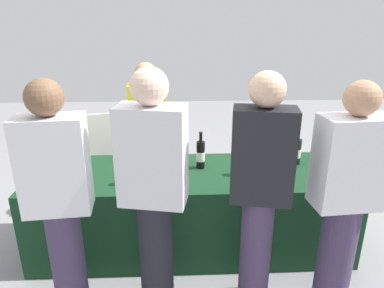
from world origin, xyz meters
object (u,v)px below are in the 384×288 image
Objects in this scene: wine_glass_1 at (144,170)px; guest_1 at (154,190)px; guest_0 at (59,199)px; guest_2 at (260,188)px; guest_3 at (346,196)px; wine_bottle_3 at (297,151)px; wine_glass_2 at (240,163)px; wine_bottle_0 at (76,156)px; wine_bottle_2 at (279,149)px; wine_glass_3 at (252,169)px; wine_glass_0 at (126,173)px; server_pouring at (148,133)px; wine_bottle_1 at (201,155)px; menu_board at (111,153)px.

guest_1 is at bearing -78.40° from wine_glass_1.
guest_2 reaches higher than guest_0.
wine_bottle_3 is at bearing 87.62° from guest_3.
wine_glass_1 is 0.79m from wine_glass_2.
guest_1 is at bearing -48.54° from wine_bottle_0.
wine_bottle_3 is at bearing -30.46° from wine_bottle_2.
wine_bottle_3 is 2.64× the size of wine_glass_3.
wine_bottle_2 is 1.40m from wine_glass_0.
guest_1 reaches higher than wine_glass_1.
wine_glass_0 is 0.90m from server_pouring.
wine_glass_0 is 1.05m from guest_2.
wine_bottle_2 is 0.15m from wine_bottle_3.
guest_1 is (0.11, -0.55, 0.10)m from wine_glass_1.
guest_0 is at bearing -154.12° from wine_bottle_3.
wine_bottle_2 is 0.18× the size of guest_2.
wine_bottle_0 reaches higher than wine_bottle_2.
guest_2 is at bearing -65.77° from wine_bottle_1.
guest_3 reaches higher than wine_bottle_0.
guest_0 is at bearing 66.28° from server_pouring.
wine_glass_1 is 0.08× the size of guest_2.
wine_bottle_1 is 0.77m from server_pouring.
wine_glass_2 is (0.78, 0.08, 0.01)m from wine_glass_1.
wine_bottle_3 is 0.34× the size of menu_board.
server_pouring is (-0.03, 0.83, 0.04)m from wine_glass_1.
guest_1 is 1.77× the size of menu_board.
guest_1 reaches higher than menu_board.
wine_glass_3 is at bearing -43.41° from wine_glass_2.
guest_3 is (1.39, -1.40, 0.01)m from server_pouring.
wine_glass_0 is at bearing 128.01° from guest_1.
wine_bottle_0 is at bearing 152.21° from guest_3.
wine_glass_0 is 0.08× the size of guest_2.
wine_glass_2 is at bearing -26.69° from wine_bottle_1.
menu_board is (-1.87, 1.85, -0.38)m from guest_3.
wine_bottle_1 is 1.10× the size of wine_bottle_2.
wine_bottle_3 is 0.19× the size of guest_1.
wine_glass_0 is 0.09× the size of server_pouring.
wine_bottle_0 reaches higher than wine_glass_2.
wine_bottle_1 is 0.47m from wine_glass_3.
guest_2 is (0.94, -0.46, 0.08)m from wine_glass_0.
wine_glass_2 is at bearing 53.56° from guest_1.
guest_2 is at bearing -2.97° from guest_0.
wine_bottle_0 is 0.58m from wine_glass_0.
wine_glass_0 is at bearing -166.38° from wine_bottle_3.
server_pouring is at bearing 66.96° from guest_0.
wine_glass_0 is at bearing -171.61° from wine_glass_2.
guest_1 reaches higher than wine_bottle_2.
wine_bottle_1 is 0.86m from wine_bottle_3.
guest_1 is (-1.21, -0.84, 0.07)m from wine_bottle_3.
wine_glass_2 is at bearing 136.59° from wine_glass_3.
guest_0 reaches higher than wine_glass_2.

